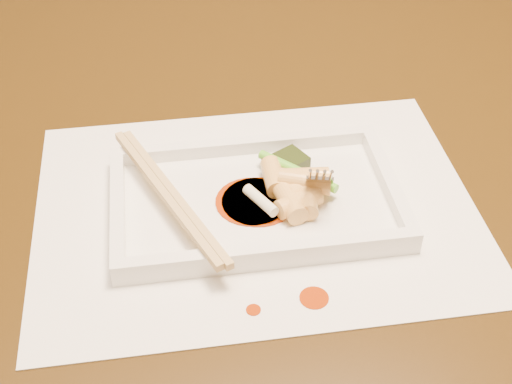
{
  "coord_description": "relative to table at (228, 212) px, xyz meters",
  "views": [
    {
      "loc": [
        -0.06,
        -0.59,
        1.19
      ],
      "look_at": [
        0.02,
        -0.11,
        0.77
      ],
      "focal_mm": 50.0,
      "sensor_mm": 36.0,
      "label": 1
    }
  ],
  "objects": [
    {
      "name": "plate_rim_far",
      "position": [
        0.02,
        -0.03,
        0.12
      ],
      "size": [
        0.26,
        0.01,
        0.01
      ],
      "primitive_type": "cube",
      "color": "white",
      "rests_on": "plate_base"
    },
    {
      "name": "chopstick_a",
      "position": [
        -0.07,
        -0.11,
        0.13
      ],
      "size": [
        0.09,
        0.19,
        0.01
      ],
      "primitive_type": "cube",
      "rotation": [
        0.0,
        0.0,
        0.39
      ],
      "color": "tan",
      "rests_on": "plate_rim_near"
    },
    {
      "name": "sauce_splatter_b",
      "position": [
        -0.0,
        -0.23,
        0.1
      ],
      "size": [
        0.01,
        0.01,
        0.0
      ],
      "primitive_type": "cylinder",
      "color": "#9C2D04",
      "rests_on": "placemat"
    },
    {
      "name": "plate_rim_near",
      "position": [
        0.02,
        -0.18,
        0.12
      ],
      "size": [
        0.26,
        0.01,
        0.01
      ],
      "primitive_type": "cube",
      "color": "white",
      "rests_on": "plate_base"
    },
    {
      "name": "placemat",
      "position": [
        0.02,
        -0.11,
        0.1
      ],
      "size": [
        0.4,
        0.3,
        0.0
      ],
      "primitive_type": "cube",
      "color": "white",
      "rests_on": "table"
    },
    {
      "name": "rice_cake_5",
      "position": [
        0.06,
        -0.1,
        0.13
      ],
      "size": [
        0.04,
        0.02,
        0.02
      ],
      "primitive_type": "cylinder",
      "rotation": [
        1.57,
        0.0,
        1.48
      ],
      "color": "#ECC76E",
      "rests_on": "plate_base"
    },
    {
      "name": "rice_cake_4",
      "position": [
        0.06,
        -0.11,
        0.12
      ],
      "size": [
        0.04,
        0.04,
        0.02
      ],
      "primitive_type": "cylinder",
      "rotation": [
        1.57,
        0.0,
        2.13
      ],
      "color": "#ECC76E",
      "rests_on": "plate_base"
    },
    {
      "name": "rice_cake_1",
      "position": [
        0.04,
        -0.09,
        0.12
      ],
      "size": [
        0.02,
        0.04,
        0.02
      ],
      "primitive_type": "cylinder",
      "rotation": [
        1.57,
        0.0,
        0.0
      ],
      "color": "#ECC76E",
      "rests_on": "plate_base"
    },
    {
      "name": "fork",
      "position": [
        0.09,
        -0.09,
        0.18
      ],
      "size": [
        0.09,
        0.1,
        0.14
      ],
      "primitive_type": null,
      "color": "silver",
      "rests_on": "plate_base"
    },
    {
      "name": "plate_rim_left",
      "position": [
        -0.11,
        -0.11,
        0.12
      ],
      "size": [
        0.01,
        0.14,
        0.01
      ],
      "primitive_type": "cube",
      "color": "white",
      "rests_on": "plate_base"
    },
    {
      "name": "sauce_blob_1",
      "position": [
        0.03,
        -0.11,
        0.11
      ],
      "size": [
        0.04,
        0.04,
        0.0
      ],
      "primitive_type": "cylinder",
      "color": "#9C2D04",
      "rests_on": "plate_base"
    },
    {
      "name": "plate_base",
      "position": [
        0.02,
        -0.11,
        0.11
      ],
      "size": [
        0.26,
        0.16,
        0.01
      ],
      "primitive_type": "cube",
      "color": "white",
      "rests_on": "placemat"
    },
    {
      "name": "rice_cake_0",
      "position": [
        0.05,
        -0.13,
        0.12
      ],
      "size": [
        0.05,
        0.03,
        0.02
      ],
      "primitive_type": "cylinder",
      "rotation": [
        1.57,
        0.0,
        1.96
      ],
      "color": "#ECC76E",
      "rests_on": "plate_base"
    },
    {
      "name": "sauce_splatter_a",
      "position": [
        0.05,
        -0.22,
        0.1
      ],
      "size": [
        0.02,
        0.02,
        0.0
      ],
      "primitive_type": "cylinder",
      "color": "#9C2D04",
      "rests_on": "placemat"
    },
    {
      "name": "table",
      "position": [
        0.0,
        0.0,
        0.0
      ],
      "size": [
        1.4,
        0.9,
        0.75
      ],
      "color": "black",
      "rests_on": "ground"
    },
    {
      "name": "rice_cake_3",
      "position": [
        0.04,
        -0.13,
        0.12
      ],
      "size": [
        0.03,
        0.04,
        0.02
      ],
      "primitive_type": "cylinder",
      "rotation": [
        1.57,
        0.0,
        0.19
      ],
      "color": "#ECC76E",
      "rests_on": "plate_base"
    },
    {
      "name": "scallion_green",
      "position": [
        0.06,
        -0.09,
        0.12
      ],
      "size": [
        0.07,
        0.07,
        0.01
      ],
      "primitive_type": "cylinder",
      "rotation": [
        1.57,
        0.0,
        0.77
      ],
      "color": "#48AA1B",
      "rests_on": "plate_base"
    },
    {
      "name": "sauce_blob_2",
      "position": [
        0.02,
        -0.11,
        0.11
      ],
      "size": [
        0.07,
        0.07,
        0.0
      ],
      "primitive_type": "cylinder",
      "color": "#9C2D04",
      "rests_on": "plate_base"
    },
    {
      "name": "scallion_white",
      "position": [
        0.02,
        -0.12,
        0.12
      ],
      "size": [
        0.03,
        0.04,
        0.01
      ],
      "primitive_type": "cylinder",
      "rotation": [
        1.57,
        0.0,
        0.51
      ],
      "color": "#EAEACC",
      "rests_on": "plate_base"
    },
    {
      "name": "chopstick_b",
      "position": [
        -0.06,
        -0.11,
        0.13
      ],
      "size": [
        0.09,
        0.19,
        0.01
      ],
      "primitive_type": "cube",
      "rotation": [
        0.0,
        0.0,
        0.39
      ],
      "color": "tan",
      "rests_on": "plate_rim_near"
    },
    {
      "name": "plate_rim_right",
      "position": [
        0.14,
        -0.11,
        0.12
      ],
      "size": [
        0.01,
        0.14,
        0.01
      ],
      "primitive_type": "cube",
      "color": "white",
      "rests_on": "plate_base"
    },
    {
      "name": "rice_cake_2",
      "position": [
        0.06,
        -0.11,
        0.13
      ],
      "size": [
        0.05,
        0.04,
        0.02
      ],
      "primitive_type": "cylinder",
      "rotation": [
        1.57,
        0.0,
        1.21
      ],
      "color": "#ECC76E",
      "rests_on": "plate_base"
    },
    {
      "name": "sauce_blob_0",
      "position": [
        0.01,
        -0.11,
        0.11
      ],
      "size": [
        0.07,
        0.07,
        0.0
      ],
      "primitive_type": "cylinder",
      "color": "#9C2D04",
      "rests_on": "plate_base"
    },
    {
      "name": "rice_cake_6",
      "position": [
        0.06,
        -0.12,
        0.12
      ],
      "size": [
        0.02,
        0.05,
        0.02
      ],
      "primitive_type": "cylinder",
      "rotation": [
        1.57,
        0.0,
        3.0
      ],
      "color": "#ECC76E",
      "rests_on": "plate_base"
    },
    {
      "name": "veg_piece",
      "position": [
        0.05,
        -0.07,
        0.12
      ],
      "size": [
        0.05,
        0.04,
        0.01
      ],
      "primitive_type": "cube",
      "rotation": [
        0.0,
        0.0,
        0.51
      ],
      "color": "black",
      "rests_on": "plate_base"
    }
  ]
}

